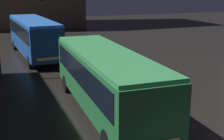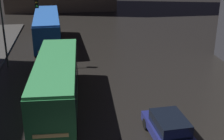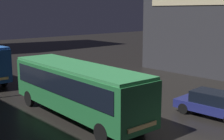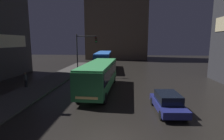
# 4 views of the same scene
# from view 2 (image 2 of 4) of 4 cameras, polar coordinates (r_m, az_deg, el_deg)

# --- Properties ---
(bus_near) EXTENTS (3.03, 10.60, 3.07)m
(bus_near) POSITION_cam_2_polar(r_m,az_deg,el_deg) (20.48, -10.12, -1.48)
(bus_near) COLOR #236B38
(bus_near) RESTS_ON ground
(bus_far) EXTENTS (3.07, 11.08, 3.31)m
(bus_far) POSITION_cam_2_polar(r_m,az_deg,el_deg) (34.14, -11.80, 7.86)
(bus_far) COLOR #194793
(bus_far) RESTS_ON ground
(car_taxi) EXTENTS (2.13, 4.36, 1.46)m
(car_taxi) POSITION_cam_2_polar(r_m,az_deg,el_deg) (17.17, 10.46, -10.55)
(car_taxi) COLOR navy
(car_taxi) RESTS_ON ground
(traffic_light_main) EXTENTS (3.15, 0.35, 6.36)m
(traffic_light_main) POSITION_cam_2_polar(r_m,az_deg,el_deg) (27.58, -17.31, 8.99)
(traffic_light_main) COLOR #2D2D2D
(traffic_light_main) RESTS_ON ground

